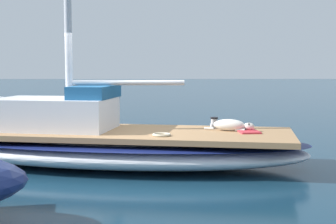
# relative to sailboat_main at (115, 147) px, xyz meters

# --- Properties ---
(ground_plane) EXTENTS (120.00, 120.00, 0.00)m
(ground_plane) POSITION_rel_sailboat_main_xyz_m (0.00, 0.00, -0.34)
(ground_plane) COLOR #143347
(sailboat_main) EXTENTS (3.73, 7.56, 0.66)m
(sailboat_main) POSITION_rel_sailboat_main_xyz_m (0.00, 0.00, 0.00)
(sailboat_main) COLOR white
(sailboat_main) RESTS_ON ground
(cabin_house) EXTENTS (1.76, 2.43, 0.84)m
(cabin_house) POSITION_rel_sailboat_main_xyz_m (0.21, 1.10, 0.67)
(cabin_house) COLOR silver
(cabin_house) RESTS_ON sailboat_main
(dog_white) EXTENTS (0.42, 0.93, 0.22)m
(dog_white) POSITION_rel_sailboat_main_xyz_m (-0.08, -2.19, 0.43)
(dog_white) COLOR silver
(dog_white) RESTS_ON sailboat_main
(deck_winch) EXTENTS (0.16, 0.16, 0.21)m
(deck_winch) POSITION_rel_sailboat_main_xyz_m (0.39, -1.92, 0.42)
(deck_winch) COLOR #B7B7BC
(deck_winch) RESTS_ON sailboat_main
(coiled_rope) EXTENTS (0.32, 0.32, 0.04)m
(coiled_rope) POSITION_rel_sailboat_main_xyz_m (-0.73, -0.88, 0.35)
(coiled_rope) COLOR beige
(coiled_rope) RESTS_ON sailboat_main
(deck_towel) EXTENTS (0.59, 0.41, 0.03)m
(deck_towel) POSITION_rel_sailboat_main_xyz_m (-0.26, -2.48, 0.34)
(deck_towel) COLOR #C6333D
(deck_towel) RESTS_ON sailboat_main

